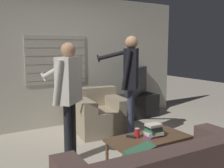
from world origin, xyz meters
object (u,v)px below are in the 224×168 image
at_px(person_right_standing, 130,75).
at_px(coffee_table, 149,140).
at_px(tv, 136,81).
at_px(person_left_standing, 68,88).
at_px(book_stack, 153,130).
at_px(spare_remote, 131,137).
at_px(soda_can, 137,133).
at_px(armchair_beige, 99,114).

bearing_deg(person_right_standing, coffee_table, -158.18).
xyz_separation_m(tv, person_left_standing, (-2.11, -1.35, 0.21)).
relative_size(person_left_standing, book_stack, 6.44).
distance_m(tv, person_left_standing, 2.52).
distance_m(book_stack, spare_remote, 0.30).
xyz_separation_m(coffee_table, soda_can, (-0.14, 0.06, 0.10)).
relative_size(coffee_table, person_left_standing, 0.66).
distance_m(person_right_standing, book_stack, 1.16).
bearing_deg(person_right_standing, soda_can, -167.01).
height_order(armchair_beige, soda_can, armchair_beige).
relative_size(armchair_beige, soda_can, 7.63).
bearing_deg(tv, coffee_table, 22.89).
bearing_deg(soda_can, person_left_standing, 137.12).
height_order(person_left_standing, book_stack, person_left_standing).
relative_size(armchair_beige, coffee_table, 0.90).
xyz_separation_m(coffee_table, person_right_standing, (0.36, 0.94, 0.74)).
bearing_deg(book_stack, armchair_beige, 88.16).
relative_size(person_left_standing, person_right_standing, 0.93).
bearing_deg(person_left_standing, tv, -10.26).
height_order(armchair_beige, person_right_standing, person_right_standing).
height_order(person_right_standing, soda_can, person_right_standing).
bearing_deg(book_stack, person_left_standing, 142.09).
bearing_deg(armchair_beige, book_stack, 95.39).
bearing_deg(person_right_standing, person_left_standing, 144.52).
relative_size(coffee_table, tv, 1.29).
height_order(person_left_standing, person_right_standing, person_right_standing).
height_order(armchair_beige, person_left_standing, person_left_standing).
xyz_separation_m(armchair_beige, book_stack, (-0.05, -1.60, 0.15)).
xyz_separation_m(armchair_beige, soda_can, (-0.27, -1.53, 0.13)).
bearing_deg(person_left_standing, coffee_table, -83.19).
bearing_deg(armchair_beige, soda_can, 87.40).
relative_size(person_right_standing, book_stack, 6.90).
bearing_deg(spare_remote, book_stack, -54.38).
xyz_separation_m(person_left_standing, soda_can, (0.68, -0.63, -0.56)).
relative_size(person_right_standing, spare_remote, 13.25).
distance_m(tv, person_right_standing, 1.48).
xyz_separation_m(coffee_table, tv, (1.29, 2.05, 0.45)).
distance_m(armchair_beige, coffee_table, 1.60).
height_order(person_left_standing, soda_can, person_left_standing).
bearing_deg(spare_remote, soda_can, -67.10).
distance_m(armchair_beige, person_right_standing, 1.04).
relative_size(coffee_table, person_right_standing, 0.62).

